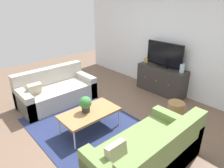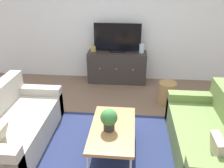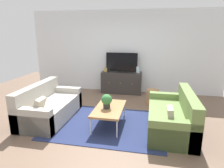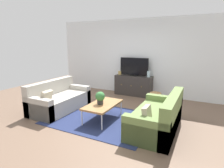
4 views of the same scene
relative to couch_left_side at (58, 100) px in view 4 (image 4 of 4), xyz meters
The scene contains 12 objects.
ground_plane 1.47m from the couch_left_side, ahead, with size 10.00×10.00×0.00m, color brown.
wall_back 3.20m from the couch_left_side, 61.59° to the left, with size 6.40×0.12×2.70m, color white.
area_rug 1.46m from the couch_left_side, ahead, with size 2.50×1.90×0.01m, color navy.
couch_left_side is the anchor object (origin of this frame).
couch_right_side 2.87m from the couch_left_side, ahead, with size 0.88×1.75×0.82m.
coffee_table 1.51m from the couch_left_side, ahead, with size 0.60×1.10×0.41m.
potted_plant 1.49m from the couch_left_side, ahead, with size 0.23×0.23×0.31m.
tv_console 2.75m from the couch_left_side, 59.68° to the left, with size 1.32×0.47×0.71m.
flat_screen_tv 2.87m from the couch_left_side, 59.89° to the left, with size 1.03×0.16×0.64m.
glass_vase 3.11m from the couch_left_side, 50.90° to the left, with size 0.11×0.11×0.21m, color silver.
mantel_clock 2.57m from the couch_left_side, 70.37° to the left, with size 0.11×0.07×0.13m, color tan.
wicker_basket 2.80m from the couch_left_side, 30.15° to the left, with size 0.34×0.34×0.44m, color #9E7547.
Camera 4 is at (2.19, -3.88, 1.86)m, focal length 29.55 mm.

